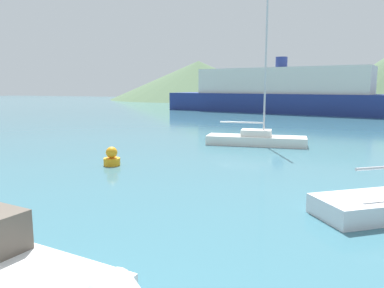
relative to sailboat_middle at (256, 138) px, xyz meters
The scene contains 5 objects.
sailboat_middle is the anchor object (origin of this frame).
ferry_distant 33.07m from the sailboat_middle, 94.41° to the left, with size 36.90×14.61×8.22m.
buoy_marker 10.66m from the sailboat_middle, 121.57° to the right, with size 0.82×0.82×0.95m.
hill_west 89.31m from the sailboat_middle, 111.74° to the left, with size 52.77×52.77×11.38m.
hill_central 76.77m from the sailboat_middle, 94.90° to the left, with size 34.16×34.16×6.94m.
Camera 1 is at (5.74, -2.61, 3.95)m, focal length 35.00 mm.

